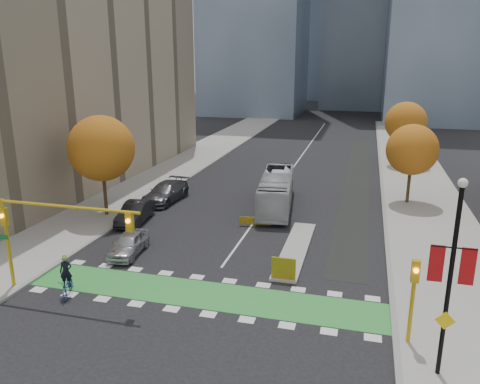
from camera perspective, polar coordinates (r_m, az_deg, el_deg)
The scene contains 22 objects.
ground at distance 25.01m, azimuth -5.81°, elevation -13.86°, with size 300.00×300.00×0.00m, color black.
sidewalk_west at distance 47.23m, azimuth -12.58°, elevation 0.38°, with size 7.00×120.00×0.15m, color gray.
sidewalk_east at distance 42.41m, azimuth 21.86°, elevation -2.17°, with size 7.00×120.00×0.15m, color gray.
curb_west at distance 45.74m, azimuth -8.69°, elevation 0.09°, with size 0.30×120.00×0.16m, color gray.
curb_east at distance 42.10m, azimuth 17.14°, elevation -1.84°, with size 0.30×120.00×0.16m, color gray.
bike_crossing at distance 26.23m, azimuth -4.62°, elevation -12.30°, with size 20.00×3.00×0.01m, color green.
centre_line at distance 61.99m, azimuth 7.39°, elevation 4.22°, with size 0.15×70.00×0.01m, color silver.
bike_lane_paint at distance 51.72m, azimuth 14.09°, elevation 1.55°, with size 2.50×50.00×0.01m, color black.
median_island at distance 31.95m, azimuth 6.79°, elevation -6.87°, with size 1.60×10.00×0.16m, color gray.
hazard_board at distance 27.31m, azimuth 5.32°, elevation -9.27°, with size 1.40×0.12×1.30m, color yellow.
building_west at distance 52.97m, azimuth -22.88°, elevation 14.81°, with size 16.00×44.00×25.00m, color gray.
tree_west at distance 38.51m, azimuth -16.54°, elevation 5.11°, with size 5.20×5.20×8.22m.
tree_east_near at distance 43.07m, azimuth 20.25°, elevation 4.85°, with size 4.40×4.40×7.08m.
tree_east_far at distance 58.83m, azimuth 19.56°, elevation 8.00°, with size 4.80×4.80×7.65m.
traffic_signal_west at distance 26.67m, azimuth -22.64°, elevation -3.61°, with size 8.53×0.56×5.20m.
traffic_signal_east at distance 22.08m, azimuth 20.39°, elevation -11.07°, with size 0.35×0.43×4.10m.
banner_lamppost at distance 19.65m, azimuth 24.32°, elevation -8.88°, with size 1.65×0.36×8.28m.
cyclist at distance 27.35m, azimuth -20.32°, elevation -10.29°, with size 1.38×2.11×2.30m.
bus at distance 40.30m, azimuth 4.44°, elevation 0.19°, with size 2.54×10.87×3.03m, color #B4B9BC.
parked_car_a at distance 31.68m, azimuth -13.44°, elevation -6.16°, with size 1.71×4.25×1.45m, color #A8A8AD.
parked_car_b at distance 37.57m, azimuth -12.65°, elevation -2.46°, with size 1.70×4.89×1.61m, color black.
parked_car_c at distance 42.61m, azimuth -9.04°, elevation -0.01°, with size 2.41×5.92×1.72m, color #454549.
Camera 1 is at (7.99, -20.22, 12.36)m, focal length 35.00 mm.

